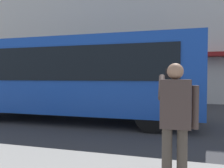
{
  "coord_description": "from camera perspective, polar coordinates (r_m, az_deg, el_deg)",
  "views": [
    {
      "loc": [
        -0.79,
        7.4,
        1.66
      ],
      "look_at": [
        1.04,
        0.24,
        1.41
      ],
      "focal_mm": 33.37,
      "sensor_mm": 36.0,
      "label": 1
    }
  ],
  "objects": [
    {
      "name": "pedestrian_photographer",
      "position": [
        3.0,
        16.9,
        -8.18
      ],
      "size": [
        0.53,
        0.52,
        1.7
      ],
      "color": "#4C4238",
      "rests_on": "sidewalk_curb"
    },
    {
      "name": "ground_plane",
      "position": [
        7.63,
        8.18,
        -10.68
      ],
      "size": [
        60.0,
        60.0,
        0.0
      ],
      "primitive_type": "plane",
      "color": "#38383A"
    },
    {
      "name": "building_facade_far",
      "position": [
        14.86,
        11.33,
        18.82
      ],
      "size": [
        28.0,
        1.55,
        12.0
      ],
      "color": "beige",
      "rests_on": "ground_plane"
    },
    {
      "name": "red_bus",
      "position": [
        8.1,
        -10.54,
        2.05
      ],
      "size": [
        9.05,
        2.54,
        3.08
      ],
      "color": "#1947AD",
      "rests_on": "ground_plane"
    }
  ]
}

